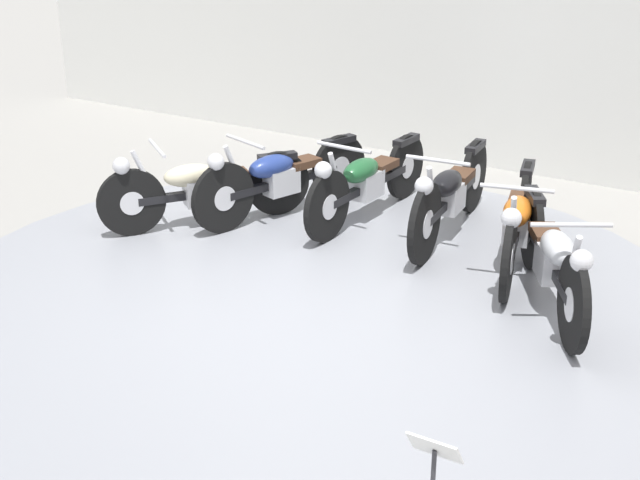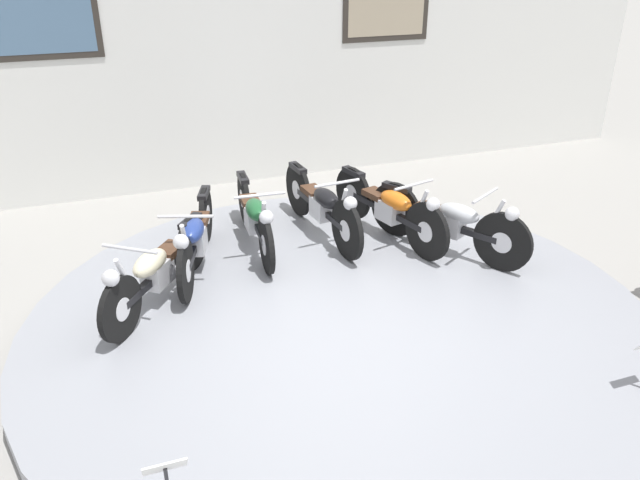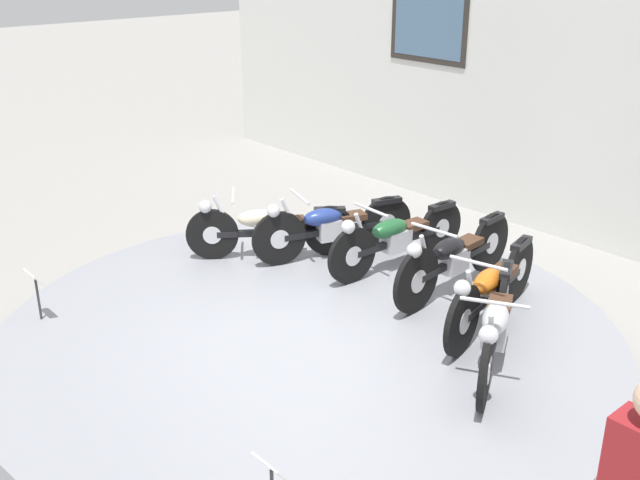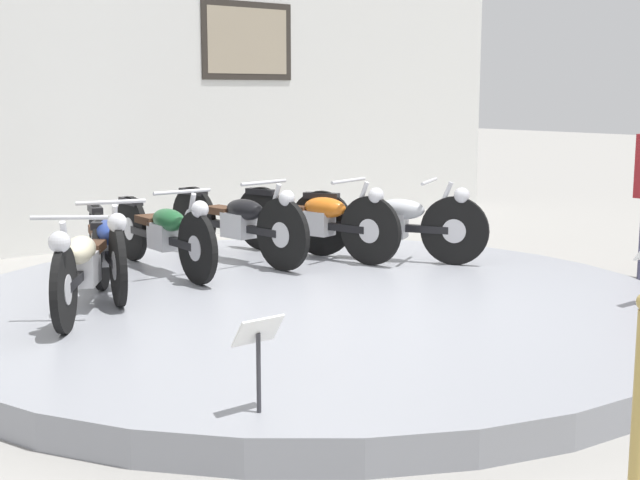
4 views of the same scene
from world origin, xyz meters
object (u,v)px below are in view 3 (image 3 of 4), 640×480
at_px(info_placard_front_left, 36,285).
at_px(motorcycle_cream, 267,227).
at_px(motorcycle_green, 396,236).
at_px(motorcycle_orange, 491,288).
at_px(motorcycle_blue, 331,225).
at_px(info_placard_front_centre, 272,477).
at_px(motorcycle_black, 453,256).
at_px(motorcycle_silver, 496,325).

bearing_deg(info_placard_front_left, motorcycle_cream, 84.71).
relative_size(motorcycle_green, motorcycle_orange, 1.01).
height_order(motorcycle_blue, motorcycle_orange, motorcycle_orange).
height_order(motorcycle_green, info_placard_front_centre, motorcycle_green).
distance_m(motorcycle_blue, motorcycle_black, 1.57).
xyz_separation_m(motorcycle_black, info_placard_front_centre, (1.43, -3.49, -0.03)).
bearing_deg(motorcycle_blue, motorcycle_cream, -129.51).
bearing_deg(info_placard_front_left, info_placard_front_centre, 0.00).
distance_m(motorcycle_black, info_placard_front_left, 4.14).
distance_m(motorcycle_cream, motorcycle_green, 1.48).
height_order(motorcycle_blue, motorcycle_black, motorcycle_black).
height_order(motorcycle_cream, info_placard_front_left, motorcycle_cream).
bearing_deg(motorcycle_silver, motorcycle_cream, -179.99).
distance_m(motorcycle_blue, motorcycle_orange, 2.25).
bearing_deg(motorcycle_silver, motorcycle_black, 143.15).
relative_size(motorcycle_blue, info_placard_front_left, 3.70).
relative_size(motorcycle_cream, info_placard_front_left, 3.13).
height_order(motorcycle_cream, motorcycle_blue, motorcycle_blue).
bearing_deg(motorcycle_orange, info_placard_front_left, -133.06).
bearing_deg(motorcycle_green, motorcycle_blue, -156.20).
xyz_separation_m(motorcycle_cream, motorcycle_black, (2.00, 0.88, 0.03)).
relative_size(motorcycle_blue, motorcycle_silver, 1.08).
height_order(motorcycle_blue, motorcycle_silver, motorcycle_silver).
xyz_separation_m(motorcycle_orange, motorcycle_silver, (0.46, -0.56, -0.00)).
bearing_deg(motorcycle_green, info_placard_front_left, -112.29).
bearing_deg(info_placard_front_centre, motorcycle_cream, 142.78).
xyz_separation_m(motorcycle_blue, motorcycle_orange, (2.25, 0.00, 0.01)).
distance_m(motorcycle_cream, motorcycle_silver, 3.18).
bearing_deg(motorcycle_black, motorcycle_cream, -156.13).
relative_size(motorcycle_silver, info_placard_front_left, 3.44).
distance_m(motorcycle_green, info_placard_front_centre, 4.14).
xyz_separation_m(motorcycle_cream, motorcycle_blue, (0.46, 0.56, 0.01)).
relative_size(motorcycle_blue, motorcycle_green, 0.96).
relative_size(motorcycle_cream, motorcycle_blue, 0.84).
height_order(motorcycle_cream, motorcycle_black, motorcycle_black).
distance_m(motorcycle_cream, motorcycle_orange, 2.77).
relative_size(motorcycle_cream, motorcycle_orange, 0.82).
distance_m(motorcycle_orange, info_placard_front_left, 4.33).
xyz_separation_m(motorcycle_blue, motorcycle_silver, (2.71, -0.56, 0.01)).
bearing_deg(motorcycle_green, motorcycle_orange, -11.75).
xyz_separation_m(motorcycle_blue, info_placard_front_centre, (2.96, -3.16, -0.02)).
xyz_separation_m(motorcycle_cream, motorcycle_silver, (3.18, 0.00, 0.02)).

